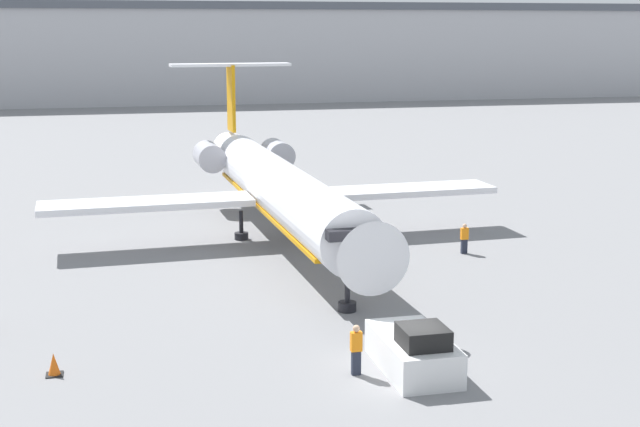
# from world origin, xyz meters

# --- Properties ---
(ground_plane) EXTENTS (600.00, 600.00, 0.00)m
(ground_plane) POSITION_xyz_m (0.00, 0.00, 0.00)
(ground_plane) COLOR slate
(terminal_building) EXTENTS (180.00, 16.80, 15.93)m
(terminal_building) POSITION_xyz_m (0.00, 120.00, 7.99)
(terminal_building) COLOR #B2B2B7
(terminal_building) RESTS_ON ground
(airplane_main) EXTENTS (26.38, 32.60, 9.51)m
(airplane_main) POSITION_xyz_m (-0.57, 20.85, 3.20)
(airplane_main) COLOR white
(airplane_main) RESTS_ON ground
(pushback_tug) EXTENTS (2.27, 4.56, 1.95)m
(pushback_tug) POSITION_xyz_m (0.38, 0.29, 0.74)
(pushback_tug) COLOR silver
(pushback_tug) RESTS_ON ground
(worker_near_tug) EXTENTS (0.40, 0.26, 1.84)m
(worker_near_tug) POSITION_xyz_m (-1.72, 0.39, 0.97)
(worker_near_tug) COLOR #232838
(worker_near_tug) RESTS_ON ground
(worker_by_wing) EXTENTS (0.40, 0.24, 1.65)m
(worker_by_wing) POSITION_xyz_m (8.68, 15.54, 0.86)
(worker_by_wing) COLOR #232838
(worker_by_wing) RESTS_ON ground
(traffic_cone_left) EXTENTS (0.59, 0.59, 0.81)m
(traffic_cone_left) POSITION_xyz_m (-12.08, 2.84, 0.39)
(traffic_cone_left) COLOR black
(traffic_cone_left) RESTS_ON ground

